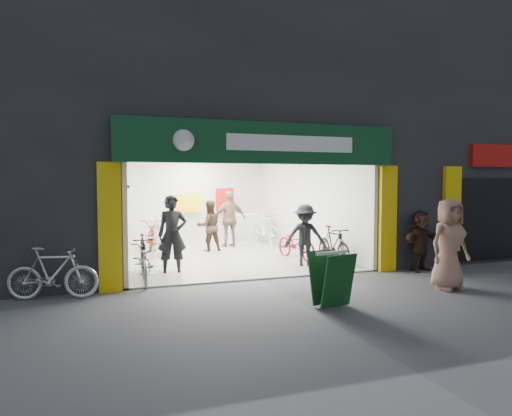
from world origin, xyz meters
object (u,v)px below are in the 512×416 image
bike_left_front (146,261)px  sandwich_board (331,277)px  parked_bike (53,273)px  pedestrian_near (449,244)px  bike_right_front (334,245)px

bike_left_front → sandwich_board: 4.22m
parked_bike → sandwich_board: size_ratio=1.73×
bike_left_front → pedestrian_near: bearing=-20.9°
bike_left_front → bike_right_front: bike_right_front is taller
bike_right_front → pedestrian_near: bearing=-76.9°
parked_bike → bike_right_front: bearing=-65.4°
pedestrian_near → bike_left_front: bearing=151.6°
bike_left_front → bike_right_front: size_ratio=1.06×
parked_bike → pedestrian_near: (7.59, -1.79, 0.44)m
bike_right_front → pedestrian_near: pedestrian_near is taller
bike_left_front → sandwich_board: size_ratio=1.86×
bike_left_front → pedestrian_near: (5.80, -2.69, 0.46)m
bike_left_front → pedestrian_near: size_ratio=0.96×
sandwich_board → bike_right_front: bearing=51.2°
sandwich_board → bike_left_front: bearing=123.8°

